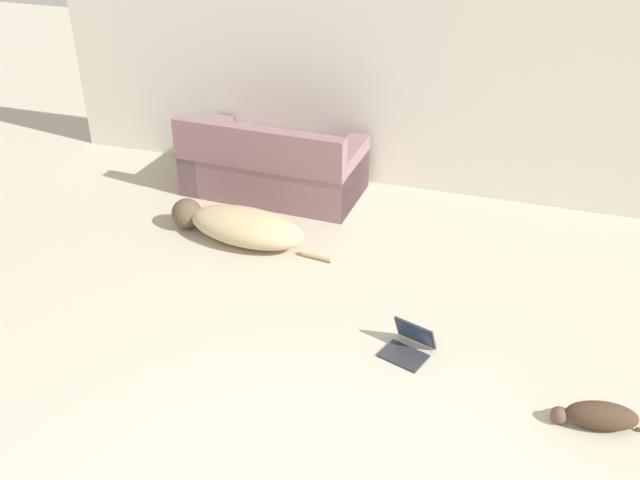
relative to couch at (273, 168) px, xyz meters
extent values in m
cube|color=silver|center=(1.65, 0.54, 1.12)|extent=(8.00, 0.06, 2.75)
cube|color=gray|center=(0.00, 0.04, -0.06)|extent=(1.65, 0.88, 0.39)
cube|color=gray|center=(-0.01, -0.31, 0.33)|extent=(1.63, 0.21, 0.38)
cube|color=gray|center=(0.71, 0.01, 0.01)|extent=(0.23, 0.82, 0.53)
cube|color=gray|center=(-0.71, 0.07, 0.01)|extent=(0.23, 0.82, 0.53)
ellipsoid|color=tan|center=(0.12, -0.93, -0.11)|extent=(1.09, 0.59, 0.28)
sphere|color=brown|center=(-0.47, -0.85, -0.12)|extent=(0.30, 0.30, 0.27)
cylinder|color=tan|center=(0.77, -1.01, -0.23)|extent=(0.27, 0.09, 0.06)
ellipsoid|color=#473323|center=(2.92, -2.27, -0.17)|extent=(0.44, 0.23, 0.17)
sphere|color=brown|center=(2.69, -2.30, -0.20)|extent=(0.12, 0.12, 0.10)
cube|color=#2D2D33|center=(1.69, -2.00, -0.25)|extent=(0.34, 0.29, 0.02)
cube|color=#2D2D33|center=(1.74, -1.87, -0.14)|extent=(0.30, 0.18, 0.20)
cube|color=#23334C|center=(1.74, -1.88, -0.14)|extent=(0.28, 0.16, 0.17)
camera|label=1|loc=(2.29, -5.67, 2.83)|focal=40.00mm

